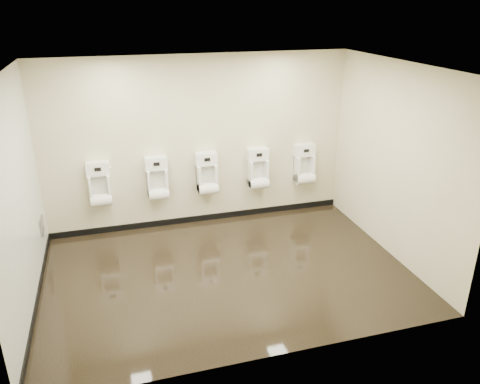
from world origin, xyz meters
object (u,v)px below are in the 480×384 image
object	(u,v)px
access_panel	(42,226)
urinal_4	(304,167)
urinal_1	(157,181)
urinal_2	(207,177)
urinal_3	(258,171)
urinal_0	(100,187)

from	to	relation	value
access_panel	urinal_4	xyz separation A→B (m)	(4.31, 0.43, 0.35)
urinal_1	access_panel	bearing A→B (deg)	-166.26
urinal_2	urinal_3	bearing A→B (deg)	0.00
access_panel	urinal_3	xyz separation A→B (m)	(3.45, 0.43, 0.35)
access_panel	urinal_3	world-z (taller)	urinal_3
urinal_1	urinal_2	xyz separation A→B (m)	(0.82, 0.00, 0.00)
urinal_1	urinal_0	bearing A→B (deg)	180.00
urinal_4	urinal_3	bearing A→B (deg)	180.00
urinal_0	urinal_1	world-z (taller)	same
urinal_1	urinal_4	world-z (taller)	same
access_panel	urinal_3	size ratio (longest dim) A/B	0.37
urinal_0	access_panel	bearing A→B (deg)	-153.55
urinal_2	urinal_1	bearing A→B (deg)	180.00
urinal_1	urinal_2	size ratio (longest dim) A/B	1.00
urinal_3	urinal_4	size ratio (longest dim) A/B	1.00
urinal_0	urinal_4	size ratio (longest dim) A/B	1.00
urinal_0	urinal_4	xyz separation A→B (m)	(3.44, 0.00, 0.00)
access_panel	urinal_1	distance (m)	1.84
access_panel	urinal_0	xyz separation A→B (m)	(0.86, 0.43, 0.35)
urinal_3	urinal_4	world-z (taller)	same
access_panel	urinal_4	world-z (taller)	urinal_4
urinal_4	urinal_2	bearing A→B (deg)	180.00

